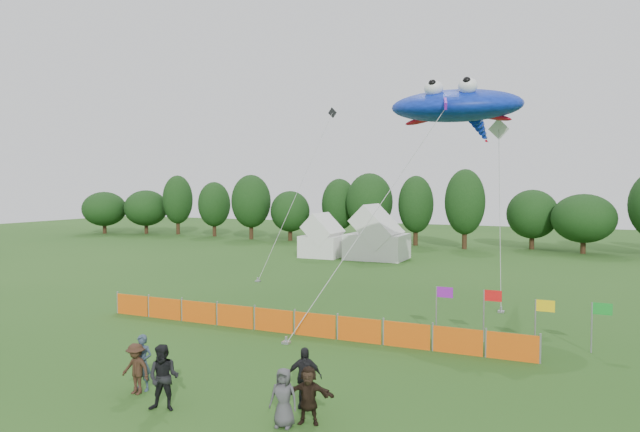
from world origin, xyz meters
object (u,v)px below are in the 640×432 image
at_px(spectator_a, 142,363).
at_px(spectator_f, 308,395).
at_px(barrier_fence, 294,323).
at_px(stingray_kite, 458,107).
at_px(spectator_b, 164,378).
at_px(spectator_c, 136,369).
at_px(spectator_d, 304,377).
at_px(spectator_e, 284,397).
at_px(tent_right, 377,238).
at_px(tent_left, 323,239).

distance_m(spectator_a, spectator_f, 5.82).
bearing_deg(barrier_fence, stingray_kite, 61.43).
distance_m(spectator_b, stingray_kite, 21.34).
relative_size(spectator_a, spectator_c, 1.12).
bearing_deg(barrier_fence, spectator_a, -98.85).
xyz_separation_m(spectator_c, spectator_d, (5.17, 1.21, 0.09)).
bearing_deg(spectator_a, spectator_f, -11.78).
bearing_deg(spectator_d, spectator_e, -109.60).
relative_size(spectator_c, spectator_f, 1.01).
xyz_separation_m(spectator_d, stingray_kite, (1.19, 16.54, 9.75)).
bearing_deg(barrier_fence, tent_right, 100.75).
height_order(tent_left, spectator_d, tent_left).
height_order(tent_left, spectator_a, tent_left).
bearing_deg(spectator_f, barrier_fence, 104.66).
height_order(barrier_fence, spectator_c, spectator_c).
bearing_deg(barrier_fence, spectator_f, -60.62).
bearing_deg(spectator_c, spectator_a, 96.34).
bearing_deg(tent_right, stingray_kite, -58.33).
bearing_deg(spectator_f, tent_right, 90.90).
bearing_deg(spectator_a, spectator_d, -0.86).
distance_m(spectator_d, spectator_f, 1.19).
xyz_separation_m(spectator_d, spectator_f, (0.62, -1.01, -0.09)).
xyz_separation_m(spectator_b, spectator_c, (-1.64, 0.68, -0.16)).
height_order(spectator_a, spectator_c, spectator_a).
bearing_deg(spectator_c, stingray_kite, 72.55).
xyz_separation_m(tent_left, spectator_a, (8.59, -33.21, -0.72)).
distance_m(barrier_fence, spectator_c, 8.41).
xyz_separation_m(tent_left, spectator_b, (10.26, -34.22, -0.65)).
relative_size(spectator_a, spectator_b, 0.93).
bearing_deg(spectator_e, stingray_kite, 79.81).
bearing_deg(spectator_a, spectator_c, -96.51).
xyz_separation_m(tent_right, spectator_f, (9.44, -33.78, -1.05)).
bearing_deg(tent_right, spectator_f, -74.38).
xyz_separation_m(tent_right, barrier_fence, (4.87, -25.66, -1.33)).
bearing_deg(tent_left, barrier_fence, -68.69).
bearing_deg(tent_right, spectator_a, -83.85).
bearing_deg(tent_left, spectator_a, -75.49).
bearing_deg(barrier_fence, spectator_e, -64.67).
bearing_deg(spectator_f, spectator_a, 164.09).
distance_m(spectator_e, spectator_f, 0.68).
bearing_deg(spectator_a, tent_right, 85.56).
bearing_deg(stingray_kite, tent_left, 133.50).
xyz_separation_m(barrier_fence, spectator_a, (-1.24, -8.00, 0.38)).
xyz_separation_m(spectator_b, stingray_kite, (4.72, 18.43, 9.68)).
height_order(tent_right, spectator_b, tent_right).
xyz_separation_m(tent_right, spectator_b, (5.29, -34.66, -0.88)).
distance_m(spectator_e, stingray_kite, 20.54).
bearing_deg(spectator_b, spectator_d, 9.90).
relative_size(spectator_b, stingray_kite, 0.10).
relative_size(barrier_fence, spectator_a, 11.32).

